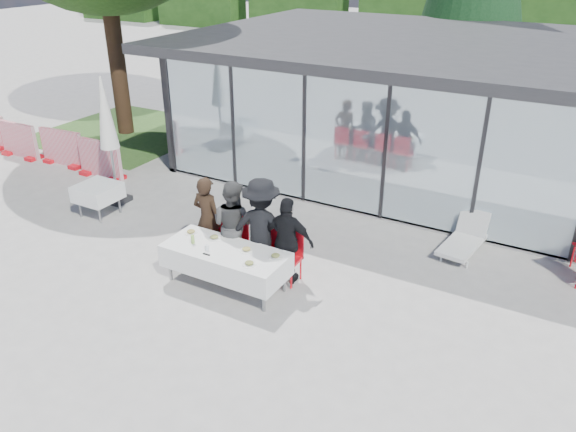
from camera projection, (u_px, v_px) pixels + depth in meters
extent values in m
plane|color=#9E9A96|center=(243.00, 295.00, 9.89)|extent=(90.00, 90.00, 0.00)
cube|color=gray|center=(466.00, 169.00, 15.26)|extent=(14.00, 8.00, 0.10)
cube|color=black|center=(503.00, 83.00, 17.64)|extent=(14.00, 0.20, 3.20)
cube|color=black|center=(251.00, 83.00, 17.60)|extent=(0.20, 8.00, 3.20)
cube|color=silver|center=(431.00, 159.00, 11.47)|extent=(13.60, 0.06, 3.10)
cube|color=#2D2D30|center=(481.00, 47.00, 13.51)|extent=(14.80, 8.80, 0.24)
cube|color=#262628|center=(171.00, 114.00, 14.45)|extent=(0.08, 0.10, 3.10)
cube|color=#262628|center=(234.00, 125.00, 13.60)|extent=(0.08, 0.10, 3.10)
cube|color=#262628|center=(305.00, 138.00, 12.75)|extent=(0.08, 0.10, 3.10)
cube|color=#262628|center=(386.00, 152.00, 11.90)|extent=(0.08, 0.10, 3.10)
cube|color=#262628|center=(479.00, 168.00, 11.05)|extent=(0.08, 0.10, 3.10)
cube|color=red|center=(361.00, 156.00, 15.01)|extent=(0.45, 0.45, 0.90)
cube|color=red|center=(421.00, 160.00, 14.74)|extent=(0.45, 0.45, 0.90)
cube|color=red|center=(518.00, 184.00, 13.26)|extent=(0.45, 0.45, 0.90)
cube|color=#183812|center=(416.00, 5.00, 33.49)|extent=(6.50, 2.00, 4.40)
cube|color=#183812|center=(561.00, 12.00, 29.99)|extent=(6.50, 2.00, 4.40)
cube|color=silver|center=(226.00, 260.00, 9.94)|extent=(2.26, 0.96, 0.42)
cylinder|color=gray|center=(170.00, 263.00, 10.19)|extent=(0.06, 0.06, 0.71)
cylinder|color=gray|center=(264.00, 294.00, 9.31)|extent=(0.06, 0.06, 0.71)
cylinder|color=gray|center=(194.00, 247.00, 10.73)|extent=(0.06, 0.06, 0.71)
cylinder|color=gray|center=(284.00, 274.00, 9.86)|extent=(0.06, 0.06, 0.71)
imported|color=black|center=(208.00, 219.00, 10.71)|extent=(0.63, 0.63, 1.70)
cube|color=red|center=(209.00, 237.00, 10.88)|extent=(0.44, 0.44, 0.05)
cube|color=red|center=(214.00, 222.00, 10.92)|extent=(0.44, 0.04, 0.55)
cylinder|color=red|center=(196.00, 250.00, 10.92)|extent=(0.04, 0.04, 0.43)
cylinder|color=red|center=(211.00, 254.00, 10.76)|extent=(0.04, 0.04, 0.43)
cylinder|color=red|center=(207.00, 242.00, 11.20)|extent=(0.04, 0.04, 0.43)
cylinder|color=red|center=(222.00, 246.00, 11.04)|extent=(0.04, 0.04, 0.43)
imported|color=#484848|center=(233.00, 224.00, 10.44)|extent=(0.88, 0.88, 1.74)
cube|color=red|center=(234.00, 244.00, 10.62)|extent=(0.44, 0.44, 0.05)
cube|color=red|center=(239.00, 229.00, 10.67)|extent=(0.44, 0.04, 0.55)
cylinder|color=red|center=(221.00, 257.00, 10.66)|extent=(0.04, 0.04, 0.43)
cylinder|color=red|center=(237.00, 262.00, 10.50)|extent=(0.04, 0.04, 0.43)
cylinder|color=red|center=(232.00, 249.00, 10.94)|extent=(0.04, 0.04, 0.43)
cylinder|color=red|center=(247.00, 253.00, 10.79)|extent=(0.04, 0.04, 0.43)
imported|color=black|center=(262.00, 228.00, 10.13)|extent=(1.49, 1.49, 1.91)
cube|color=red|center=(262.00, 253.00, 10.34)|extent=(0.44, 0.44, 0.05)
cube|color=red|center=(267.00, 236.00, 10.39)|extent=(0.44, 0.04, 0.55)
cylinder|color=red|center=(249.00, 265.00, 10.39)|extent=(0.04, 0.04, 0.43)
cylinder|color=red|center=(265.00, 270.00, 10.23)|extent=(0.04, 0.04, 0.43)
cylinder|color=red|center=(259.00, 257.00, 10.67)|extent=(0.04, 0.04, 0.43)
cylinder|color=red|center=(275.00, 262.00, 10.51)|extent=(0.04, 0.04, 0.43)
imported|color=black|center=(288.00, 241.00, 9.95)|extent=(1.10, 1.10, 1.66)
cube|color=red|center=(287.00, 260.00, 10.11)|extent=(0.44, 0.44, 0.05)
cube|color=red|center=(293.00, 243.00, 10.16)|extent=(0.44, 0.04, 0.55)
cylinder|color=red|center=(274.00, 273.00, 10.15)|extent=(0.04, 0.04, 0.43)
cylinder|color=red|center=(291.00, 278.00, 9.99)|extent=(0.04, 0.04, 0.43)
cylinder|color=red|center=(284.00, 264.00, 10.43)|extent=(0.04, 0.04, 0.43)
cylinder|color=red|center=(301.00, 269.00, 10.28)|extent=(0.04, 0.04, 0.43)
cylinder|color=white|center=(191.00, 233.00, 10.38)|extent=(0.24, 0.24, 0.01)
ellipsoid|color=tan|center=(191.00, 231.00, 10.37)|extent=(0.15, 0.15, 0.05)
cylinder|color=white|center=(214.00, 238.00, 10.19)|extent=(0.24, 0.24, 0.01)
ellipsoid|color=#4B6A27|center=(214.00, 237.00, 10.18)|extent=(0.15, 0.15, 0.05)
cylinder|color=white|center=(246.00, 251.00, 9.79)|extent=(0.24, 0.24, 0.01)
ellipsoid|color=tan|center=(246.00, 249.00, 9.78)|extent=(0.15, 0.15, 0.05)
cylinder|color=white|center=(276.00, 257.00, 9.59)|extent=(0.24, 0.24, 0.01)
ellipsoid|color=#4B6A27|center=(276.00, 255.00, 9.58)|extent=(0.15, 0.15, 0.05)
cylinder|color=white|center=(249.00, 265.00, 9.37)|extent=(0.24, 0.24, 0.01)
ellipsoid|color=#4B6A27|center=(249.00, 263.00, 9.35)|extent=(0.15, 0.15, 0.05)
cylinder|color=#7DAA46|center=(193.00, 239.00, 10.01)|extent=(0.06, 0.06, 0.16)
cylinder|color=silver|center=(207.00, 248.00, 9.80)|extent=(0.07, 0.07, 0.10)
cube|color=black|center=(206.00, 254.00, 9.67)|extent=(0.14, 0.03, 0.01)
cube|color=silver|center=(98.00, 192.00, 12.56)|extent=(0.86, 0.86, 0.36)
cylinder|color=gray|center=(79.00, 202.00, 12.54)|extent=(0.05, 0.05, 0.72)
cylinder|color=gray|center=(99.00, 208.00, 12.28)|extent=(0.05, 0.05, 0.72)
cylinder|color=gray|center=(99.00, 193.00, 13.01)|extent=(0.05, 0.05, 0.72)
cylinder|color=gray|center=(118.00, 198.00, 12.75)|extent=(0.05, 0.05, 0.72)
cylinder|color=red|center=(572.00, 257.00, 10.67)|extent=(0.04, 0.04, 0.43)
cylinder|color=red|center=(574.00, 249.00, 10.95)|extent=(0.04, 0.04, 0.43)
cube|color=black|center=(118.00, 199.00, 13.43)|extent=(0.50, 0.50, 0.12)
cylinder|color=gray|center=(110.00, 148.00, 12.86)|extent=(0.06, 0.06, 2.70)
cone|color=silver|center=(105.00, 113.00, 12.49)|extent=(0.44, 0.44, 1.64)
cube|color=red|center=(100.00, 159.00, 14.65)|extent=(1.40, 0.12, 1.00)
cube|color=red|center=(89.00, 172.00, 15.07)|extent=(0.30, 0.45, 0.10)
cube|color=red|center=(117.00, 178.00, 14.63)|extent=(0.30, 0.45, 0.10)
cube|color=red|center=(62.00, 147.00, 15.47)|extent=(1.40, 0.22, 1.00)
cube|color=red|center=(53.00, 160.00, 15.89)|extent=(0.30, 0.45, 0.10)
cube|color=red|center=(78.00, 166.00, 15.45)|extent=(0.30, 0.45, 0.10)
cube|color=red|center=(19.00, 140.00, 16.05)|extent=(1.40, 0.12, 1.00)
cube|color=red|center=(11.00, 152.00, 16.47)|extent=(0.30, 0.45, 0.10)
cube|color=red|center=(34.00, 158.00, 16.03)|extent=(0.30, 0.45, 0.10)
cube|color=red|center=(2.00, 147.00, 16.85)|extent=(0.30, 0.45, 0.10)
cube|color=silver|center=(462.00, 244.00, 11.18)|extent=(0.76, 1.37, 0.08)
cube|color=silver|center=(473.00, 222.00, 11.45)|extent=(0.63, 0.34, 0.54)
cylinder|color=silver|center=(441.00, 258.00, 10.90)|extent=(0.04, 0.04, 0.14)
cylinder|color=silver|center=(467.00, 265.00, 10.68)|extent=(0.04, 0.04, 0.14)
cylinder|color=silver|center=(455.00, 235.00, 11.76)|extent=(0.04, 0.04, 0.14)
cylinder|color=silver|center=(480.00, 241.00, 11.55)|extent=(0.04, 0.04, 0.14)
cylinder|color=#382316|center=(117.00, 64.00, 17.35)|extent=(0.50, 0.50, 4.40)
cylinder|color=#382316|center=(461.00, 89.00, 19.42)|extent=(0.44, 0.44, 2.00)
cube|color=#385926|center=(126.00, 132.00, 18.31)|extent=(5.00, 5.00, 0.02)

